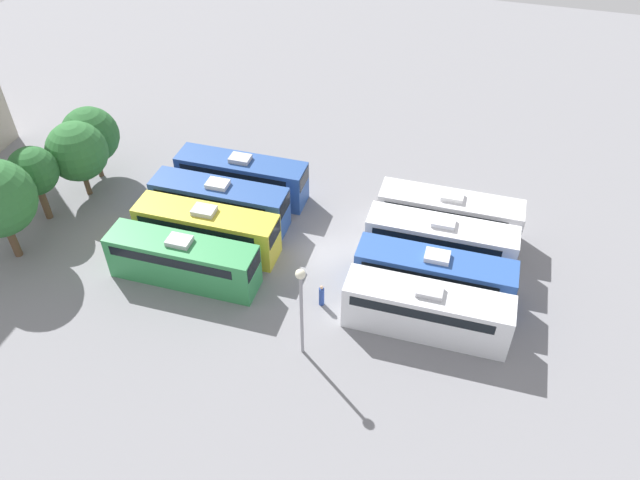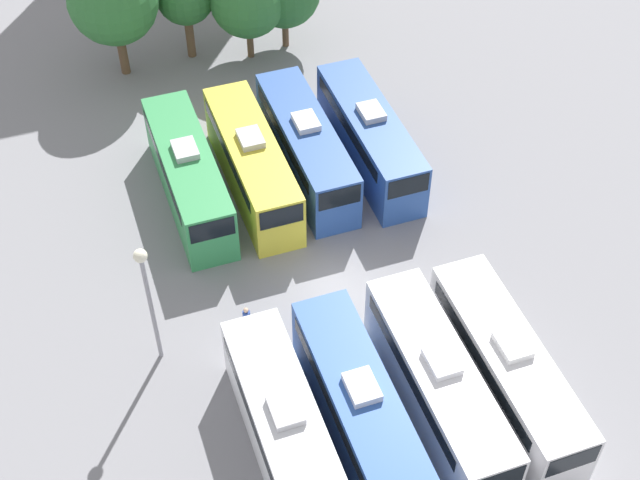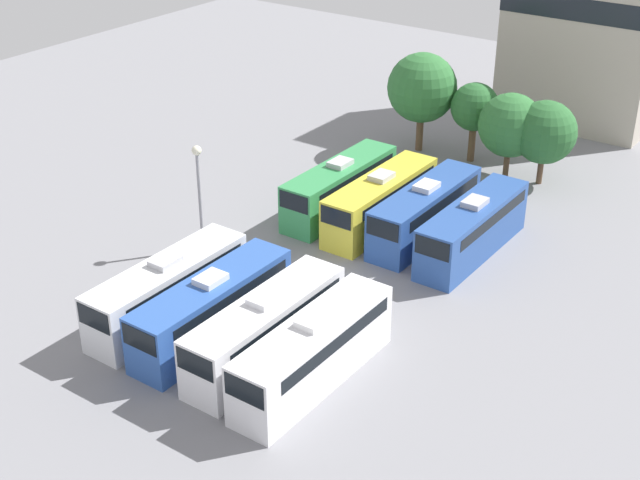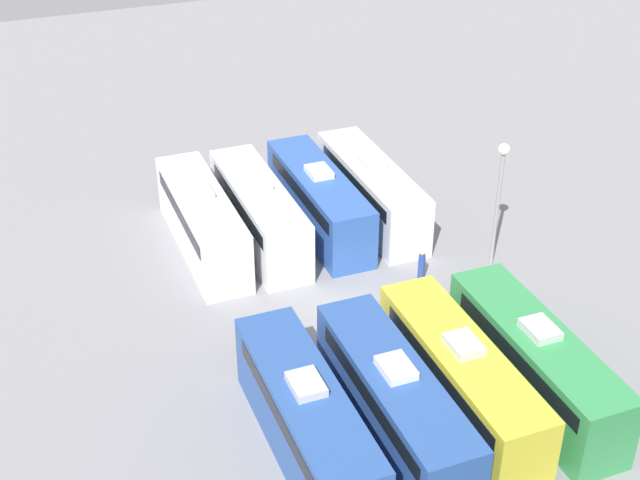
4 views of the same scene
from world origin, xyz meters
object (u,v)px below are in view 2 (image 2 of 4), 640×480
at_px(bus_5, 252,162).
at_px(light_pole, 147,286).
at_px(bus_2, 438,385).
at_px(bus_6, 306,146).
at_px(bus_3, 506,368).
at_px(tree_0, 113,0).
at_px(bus_7, 370,136).
at_px(worker_person, 247,321).
at_px(bus_0, 287,432).
at_px(tree_2, 247,0).
at_px(bus_1, 360,410).
at_px(bus_4, 188,174).

bearing_deg(bus_5, light_pole, -127.41).
relative_size(bus_2, bus_6, 1.00).
bearing_deg(bus_5, bus_3, -68.47).
xyz_separation_m(bus_3, tree_0, (-11.05, 29.47, 3.28)).
distance_m(bus_3, bus_7, 16.44).
bearing_deg(worker_person, bus_0, -92.24).
relative_size(bus_5, tree_2, 1.62).
bearing_deg(bus_1, tree_0, 98.50).
bearing_deg(bus_7, bus_0, -121.75).
xyz_separation_m(bus_4, bus_7, (10.15, -0.28, 0.00)).
xyz_separation_m(bus_0, tree_0, (-1.18, 29.35, 3.28)).
distance_m(bus_1, bus_3, 6.67).
relative_size(light_pole, tree_0, 0.89).
bearing_deg(bus_4, bus_6, 0.73).
distance_m(bus_0, bus_1, 3.21).
bearing_deg(bus_7, worker_person, -136.12).
xyz_separation_m(bus_3, light_pole, (-13.73, 7.02, 2.98)).
xyz_separation_m(bus_0, bus_5, (3.37, 16.35, 0.00)).
bearing_deg(bus_3, bus_1, 178.88).
relative_size(bus_0, tree_0, 1.33).
relative_size(worker_person, tree_0, 0.22).
bearing_deg(bus_5, tree_0, 109.29).
relative_size(bus_2, bus_4, 1.00).
xyz_separation_m(bus_5, tree_0, (-4.55, 13.00, 3.28)).
relative_size(bus_7, worker_person, 6.07).
height_order(bus_1, bus_7, same).
bearing_deg(bus_7, tree_0, 130.87).
bearing_deg(bus_1, bus_5, 89.42).
relative_size(bus_3, bus_5, 1.00).
xyz_separation_m(bus_0, light_pole, (-3.86, 6.90, 2.98)).
relative_size(bus_3, worker_person, 6.07).
bearing_deg(bus_4, worker_person, -88.13).
bearing_deg(bus_2, bus_4, 112.36).
bearing_deg(bus_7, bus_4, 178.41).
relative_size(bus_2, bus_3, 1.00).
height_order(bus_5, light_pole, light_pole).
bearing_deg(bus_2, bus_3, -3.76).
height_order(bus_5, worker_person, bus_5).
bearing_deg(light_pole, bus_7, 34.01).
bearing_deg(bus_6, tree_0, 121.31).
relative_size(light_pole, tree_2, 1.09).
bearing_deg(bus_1, bus_6, 78.74).
bearing_deg(bus_1, bus_7, 67.09).
height_order(bus_6, bus_7, same).
height_order(bus_4, bus_7, same).
height_order(bus_7, tree_2, tree_2).
height_order(bus_2, bus_4, same).
xyz_separation_m(bus_2, bus_7, (3.36, 16.23, 0.00)).
xyz_separation_m(bus_6, tree_0, (-7.70, 12.67, 3.28)).
bearing_deg(light_pole, tree_0, 83.19).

